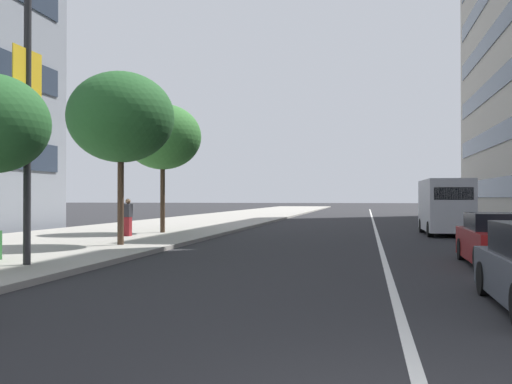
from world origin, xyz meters
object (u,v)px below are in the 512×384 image
at_px(car_far_down_avenue, 503,241).
at_px(street_tree_mid_sidewalk, 121,117).
at_px(street_tree_far_plaza, 163,137).
at_px(street_lamp_with_banners, 38,46).
at_px(delivery_van_ahead, 445,206).
at_px(pedestrian_on_plaza, 128,217).

xyz_separation_m(car_far_down_avenue, street_tree_mid_sidewalk, (3.17, 11.98, 3.96)).
bearing_deg(car_far_down_avenue, street_tree_far_plaza, 52.34).
relative_size(street_lamp_with_banners, street_tree_mid_sidewalk, 1.51).
xyz_separation_m(delivery_van_ahead, street_tree_mid_sidewalk, (-10.26, 12.20, 3.19)).
bearing_deg(street_tree_far_plaza, car_far_down_avenue, -128.85).
height_order(car_far_down_avenue, street_lamp_with_banners, street_lamp_with_banners).
xyz_separation_m(car_far_down_avenue, pedestrian_on_plaza, (7.67, 13.58, 0.30)).
distance_m(street_lamp_with_banners, pedestrian_on_plaza, 11.90).
bearing_deg(delivery_van_ahead, car_far_down_avenue, 178.57).
distance_m(car_far_down_avenue, street_tree_far_plaza, 17.19).
bearing_deg(street_lamp_with_banners, car_far_down_avenue, -74.74).
relative_size(car_far_down_avenue, pedestrian_on_plaza, 2.87).
relative_size(car_far_down_avenue, street_tree_far_plaza, 0.75).
bearing_deg(car_far_down_avenue, street_tree_mid_sidewalk, 76.35).
xyz_separation_m(street_lamp_with_banners, street_tree_mid_sidewalk, (6.29, 0.55, -0.90)).
distance_m(car_far_down_avenue, street_lamp_with_banners, 12.80).
bearing_deg(pedestrian_on_plaza, delivery_van_ahead, 23.64).
bearing_deg(street_tree_far_plaza, street_tree_mid_sidewalk, -171.95).
bearing_deg(street_tree_mid_sidewalk, street_lamp_with_banners, -174.99).
height_order(street_lamp_with_banners, street_tree_mid_sidewalk, street_lamp_with_banners).
xyz_separation_m(street_lamp_with_banners, pedestrian_on_plaza, (10.78, 2.15, -4.55)).
bearing_deg(street_lamp_with_banners, delivery_van_ahead, -35.14).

